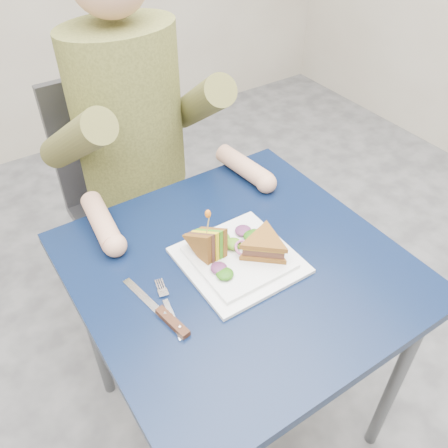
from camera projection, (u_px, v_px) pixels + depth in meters
ground at (235, 412)px, 1.62m from camera, size 4.00×4.00×0.00m
table at (239, 286)px, 1.20m from camera, size 0.75×0.75×0.73m
chair at (129, 186)px, 1.70m from camera, size 0.42×0.40×0.93m
diner at (128, 102)px, 1.38m from camera, size 0.54×0.59×0.74m
plate at (239, 259)px, 1.14m from camera, size 0.26×0.26×0.02m
sandwich_flat at (264, 246)px, 1.13m from camera, size 0.18×0.18×0.05m
sandwich_upright at (209, 244)px, 1.12m from camera, size 0.08×0.12×0.12m
fork at (170, 309)px, 1.04m from camera, size 0.05×0.18×0.01m
knife at (167, 317)px, 1.02m from camera, size 0.06×0.22×0.02m
toothpick at (208, 223)px, 1.08m from camera, size 0.01×0.01×0.06m
toothpick_frill at (208, 214)px, 1.06m from camera, size 0.01×0.01×0.02m
lettuce_spill at (238, 250)px, 1.14m from camera, size 0.15×0.13×0.02m
onion_ring at (243, 248)px, 1.13m from camera, size 0.04×0.04×0.02m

